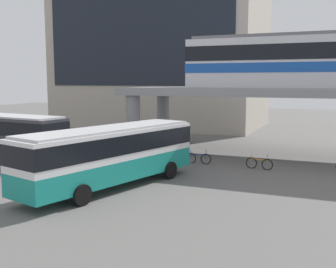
# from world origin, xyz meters

# --- Properties ---
(ground_plane) EXTENTS (120.00, 120.00, 0.00)m
(ground_plane) POSITION_xyz_m (0.00, 10.00, 0.00)
(ground_plane) COLOR #605E5B
(station_building) EXTENTS (24.73, 14.11, 18.86)m
(station_building) POSITION_xyz_m (-7.72, 31.91, 9.43)
(station_building) COLOR #B2A899
(station_building) RESTS_ON ground_plane
(elevated_platform) EXTENTS (30.20, 7.45, 5.13)m
(elevated_platform) POSITION_xyz_m (12.55, 14.78, 4.47)
(elevated_platform) COLOR gray
(elevated_platform) RESTS_ON ground_plane
(bus_main) EXTENTS (5.28, 11.32, 3.22)m
(bus_main) POSITION_xyz_m (2.50, 1.93, 1.99)
(bus_main) COLOR teal
(bus_main) RESTS_ON ground_plane
(bus_secondary) EXTENTS (11.26, 3.82, 3.22)m
(bus_secondary) POSITION_xyz_m (-9.10, 6.01, 1.99)
(bus_secondary) COLOR orange
(bus_secondary) RESTS_ON ground_plane
(bicycle_orange) EXTENTS (1.78, 0.29, 1.04)m
(bicycle_orange) POSITION_xyz_m (8.87, 9.67, 0.36)
(bicycle_orange) COLOR black
(bicycle_orange) RESTS_ON ground_plane
(bicycle_blue) EXTENTS (1.79, 0.26, 1.04)m
(bicycle_blue) POSITION_xyz_m (4.70, 9.83, 0.36)
(bicycle_blue) COLOR black
(bicycle_blue) RESTS_ON ground_plane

